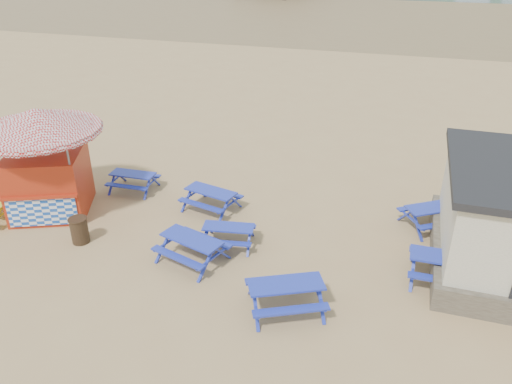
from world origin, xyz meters
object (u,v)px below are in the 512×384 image
(picnic_table_blue_b, at_px, (211,200))
(litter_bin, at_px, (79,230))
(picnic_table_blue_a, at_px, (134,182))
(ice_cream_kiosk, at_px, (42,148))

(picnic_table_blue_b, bearing_deg, litter_bin, -121.28)
(picnic_table_blue_a, distance_m, litter_bin, 3.73)
(ice_cream_kiosk, xyz_separation_m, litter_bin, (2.12, -1.49, -1.91))
(picnic_table_blue_a, bearing_deg, litter_bin, -88.95)
(picnic_table_blue_a, height_order, ice_cream_kiosk, ice_cream_kiosk)
(litter_bin, bearing_deg, picnic_table_blue_a, 93.42)
(picnic_table_blue_a, height_order, litter_bin, litter_bin)
(ice_cream_kiosk, bearing_deg, litter_bin, -58.78)
(picnic_table_blue_a, relative_size, litter_bin, 2.03)
(picnic_table_blue_a, distance_m, picnic_table_blue_b, 3.42)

